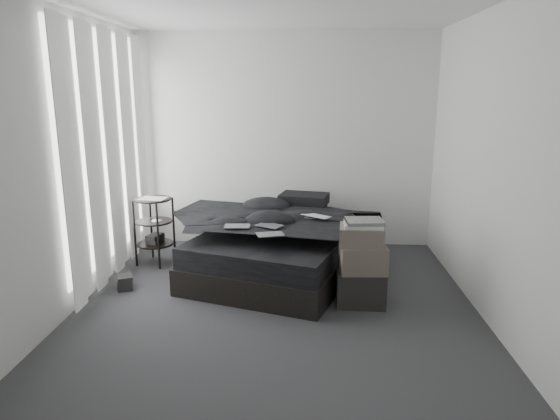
# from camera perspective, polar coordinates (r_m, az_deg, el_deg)

# --- Properties ---
(floor) EXTENTS (3.60, 4.20, 0.01)m
(floor) POSITION_cam_1_polar(r_m,az_deg,el_deg) (4.48, -0.57, -11.82)
(floor) COLOR #363639
(floor) RESTS_ON ground
(wall_back) EXTENTS (3.60, 0.01, 2.60)m
(wall_back) POSITION_cam_1_polar(r_m,az_deg,el_deg) (6.17, 0.66, 7.84)
(wall_back) COLOR white
(wall_back) RESTS_ON ground
(wall_front) EXTENTS (3.60, 0.01, 2.60)m
(wall_front) POSITION_cam_1_polar(r_m,az_deg,el_deg) (2.05, -4.44, -4.20)
(wall_front) COLOR white
(wall_front) RESTS_ON ground
(wall_left) EXTENTS (0.01, 4.20, 2.60)m
(wall_left) POSITION_cam_1_polar(r_m,az_deg,el_deg) (4.57, -23.81, 4.62)
(wall_left) COLOR white
(wall_left) RESTS_ON ground
(wall_right) EXTENTS (0.01, 4.20, 2.60)m
(wall_right) POSITION_cam_1_polar(r_m,az_deg,el_deg) (4.36, 23.78, 4.24)
(wall_right) COLOR white
(wall_right) RESTS_ON ground
(window_left) EXTENTS (0.02, 2.00, 2.30)m
(window_left) POSITION_cam_1_polar(r_m,az_deg,el_deg) (5.37, -19.40, 6.73)
(window_left) COLOR white
(window_left) RESTS_ON wall_left
(curtain_left) EXTENTS (0.06, 2.12, 2.48)m
(curtain_left) POSITION_cam_1_polar(r_m,az_deg,el_deg) (5.36, -18.84, 6.01)
(curtain_left) COLOR white
(curtain_left) RESTS_ON wall_left
(bed) EXTENTS (2.01, 2.31, 0.26)m
(bed) POSITION_cam_1_polar(r_m,az_deg,el_deg) (5.37, -0.07, -5.86)
(bed) COLOR black
(bed) RESTS_ON floor
(mattress) EXTENTS (1.94, 2.24, 0.21)m
(mattress) POSITION_cam_1_polar(r_m,az_deg,el_deg) (5.30, -0.07, -3.46)
(mattress) COLOR black
(mattress) RESTS_ON bed
(duvet) EXTENTS (1.89, 2.03, 0.23)m
(duvet) POSITION_cam_1_polar(r_m,az_deg,el_deg) (5.19, -0.26, -1.31)
(duvet) COLOR black
(duvet) RESTS_ON mattress
(pillow_lower) EXTENTS (0.68, 0.56, 0.13)m
(pillow_lower) POSITION_cam_1_polar(r_m,az_deg,el_deg) (5.95, 2.20, 0.15)
(pillow_lower) COLOR black
(pillow_lower) RESTS_ON mattress
(pillow_upper) EXTENTS (0.62, 0.49, 0.12)m
(pillow_upper) POSITION_cam_1_polar(r_m,az_deg,el_deg) (5.88, 2.75, 1.26)
(pillow_upper) COLOR black
(pillow_upper) RESTS_ON pillow_lower
(laptop) EXTENTS (0.37, 0.35, 0.02)m
(laptop) POSITION_cam_1_polar(r_m,az_deg,el_deg) (5.13, 3.84, -0.09)
(laptop) COLOR silver
(laptop) RESTS_ON duvet
(comic_a) EXTENTS (0.25, 0.17, 0.01)m
(comic_a) POSITION_cam_1_polar(r_m,az_deg,el_deg) (4.84, -4.94, -1.05)
(comic_a) COLOR black
(comic_a) RESTS_ON duvet
(comic_b) EXTENTS (0.29, 0.26, 0.01)m
(comic_b) POSITION_cam_1_polar(r_m,az_deg,el_deg) (4.85, -1.20, -0.91)
(comic_b) COLOR black
(comic_b) RESTS_ON duvet
(comic_c) EXTENTS (0.28, 0.22, 0.01)m
(comic_c) POSITION_cam_1_polar(r_m,az_deg,el_deg) (4.55, -1.16, -1.81)
(comic_c) COLOR black
(comic_c) RESTS_ON duvet
(side_stand) EXTENTS (0.51, 0.51, 0.74)m
(side_stand) POSITION_cam_1_polar(r_m,az_deg,el_deg) (5.77, -14.14, -2.41)
(side_stand) COLOR black
(side_stand) RESTS_ON floor
(papers) EXTENTS (0.31, 0.25, 0.01)m
(papers) POSITION_cam_1_polar(r_m,az_deg,el_deg) (5.67, -14.34, 1.24)
(papers) COLOR white
(papers) RESTS_ON side_stand
(floor_books) EXTENTS (0.20, 0.24, 0.14)m
(floor_books) POSITION_cam_1_polar(r_m,az_deg,el_deg) (5.22, -17.31, -7.83)
(floor_books) COLOR black
(floor_books) RESTS_ON floor
(box_lower) EXTENTS (0.44, 0.35, 0.32)m
(box_lower) POSITION_cam_1_polar(r_m,az_deg,el_deg) (4.68, 9.19, -8.69)
(box_lower) COLOR black
(box_lower) RESTS_ON floor
(box_mid) EXTENTS (0.42, 0.34, 0.25)m
(box_mid) POSITION_cam_1_polar(r_m,az_deg,el_deg) (4.57, 9.45, -5.43)
(box_mid) COLOR #62584D
(box_mid) RESTS_ON box_lower
(box_upper) EXTENTS (0.41, 0.34, 0.17)m
(box_upper) POSITION_cam_1_polar(r_m,az_deg,el_deg) (4.52, 9.31, -2.88)
(box_upper) COLOR #62584D
(box_upper) RESTS_ON box_mid
(art_book_white) EXTENTS (0.34, 0.27, 0.03)m
(art_book_white) POSITION_cam_1_polar(r_m,az_deg,el_deg) (4.49, 9.48, -1.63)
(art_book_white) COLOR silver
(art_book_white) RESTS_ON box_upper
(art_book_snake) EXTENTS (0.34, 0.28, 0.03)m
(art_book_snake) POSITION_cam_1_polar(r_m,az_deg,el_deg) (4.47, 9.63, -1.28)
(art_book_snake) COLOR silver
(art_book_snake) RESTS_ON art_book_white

